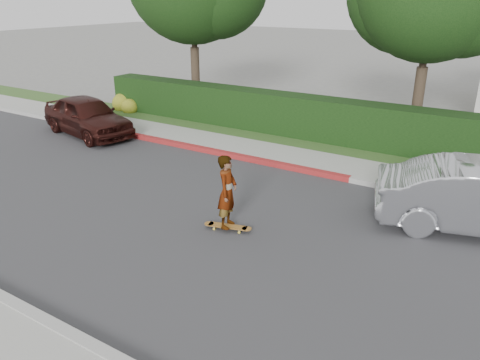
# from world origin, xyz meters

# --- Properties ---
(ground) EXTENTS (120.00, 120.00, 0.00)m
(ground) POSITION_xyz_m (0.00, 0.00, 0.00)
(ground) COLOR slate
(ground) RESTS_ON ground
(road) EXTENTS (60.00, 8.00, 0.01)m
(road) POSITION_xyz_m (0.00, 0.00, 0.01)
(road) COLOR #2D2D30
(road) RESTS_ON ground
(curb_near) EXTENTS (60.00, 0.20, 0.15)m
(curb_near) POSITION_xyz_m (0.00, -4.10, 0.07)
(curb_near) COLOR #9E9E99
(curb_near) RESTS_ON ground
(curb_far) EXTENTS (60.00, 0.20, 0.15)m
(curb_far) POSITION_xyz_m (0.00, 4.10, 0.07)
(curb_far) COLOR #9E9E99
(curb_far) RESTS_ON ground
(curb_red_section) EXTENTS (12.00, 0.21, 0.15)m
(curb_red_section) POSITION_xyz_m (-5.00, 4.10, 0.08)
(curb_red_section) COLOR maroon
(curb_red_section) RESTS_ON ground
(sidewalk_far) EXTENTS (60.00, 1.60, 0.12)m
(sidewalk_far) POSITION_xyz_m (0.00, 5.00, 0.06)
(sidewalk_far) COLOR gray
(sidewalk_far) RESTS_ON ground
(planting_strip) EXTENTS (60.00, 1.60, 0.10)m
(planting_strip) POSITION_xyz_m (0.00, 6.60, 0.05)
(planting_strip) COLOR #2D4C1E
(planting_strip) RESTS_ON ground
(hedge) EXTENTS (15.00, 1.00, 1.50)m
(hedge) POSITION_xyz_m (-3.00, 7.20, 0.75)
(hedge) COLOR black
(hedge) RESTS_ON ground
(flowering_shrub) EXTENTS (1.40, 1.00, 0.90)m
(flowering_shrub) POSITION_xyz_m (-10.01, 6.74, 0.33)
(flowering_shrub) COLOR #2D4C19
(flowering_shrub) RESTS_ON ground
(skateboard) EXTENTS (1.07, 0.49, 0.10)m
(skateboard) POSITION_xyz_m (-0.28, 0.01, 0.09)
(skateboard) COLOR gold
(skateboard) RESTS_ON ground
(skateboarder) EXTENTS (0.51, 0.65, 1.60)m
(skateboarder) POSITION_xyz_m (-0.28, 0.01, 0.90)
(skateboarder) COLOR white
(skateboarder) RESTS_ON skateboard
(car_maroon) EXTENTS (4.38, 2.49, 1.40)m
(car_maroon) POSITION_xyz_m (-8.59, 3.50, 0.70)
(car_maroon) COLOR #331310
(car_maroon) RESTS_ON ground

